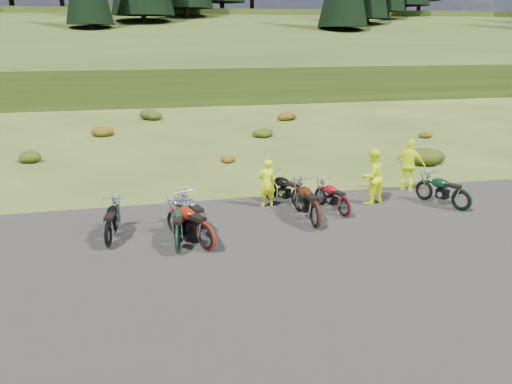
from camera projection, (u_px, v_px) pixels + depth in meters
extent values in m
plane|color=#354818|center=(296.00, 241.00, 13.86)|extent=(300.00, 300.00, 0.00)
cube|color=black|center=(320.00, 273.00, 12.00)|extent=(20.00, 12.00, 0.04)
cube|color=#2A3913|center=(156.00, 59.00, 116.14)|extent=(300.00, 90.00, 9.17)
cylinder|color=black|center=(12.00, 5.00, 70.72)|extent=(0.70, 0.70, 2.20)
cylinder|color=black|center=(62.00, 2.00, 77.33)|extent=(0.70, 0.70, 2.20)
cylinder|color=black|center=(92.00, 33.00, 56.74)|extent=(0.70, 0.70, 2.20)
cylinder|color=black|center=(144.00, 23.00, 63.22)|extent=(0.70, 0.70, 2.20)
cylinder|color=black|center=(187.00, 15.00, 69.71)|extent=(0.70, 0.70, 2.20)
cylinder|color=black|center=(222.00, 9.00, 76.19)|extent=(0.70, 0.70, 2.20)
cylinder|color=black|center=(252.00, 4.00, 82.74)|extent=(0.70, 0.70, 2.20)
cylinder|color=black|center=(342.00, 34.00, 62.20)|extent=(0.70, 0.70, 2.20)
cylinder|color=black|center=(367.00, 25.00, 68.69)|extent=(0.70, 0.70, 2.20)
cylinder|color=black|center=(387.00, 18.00, 75.17)|extent=(0.70, 0.70, 2.20)
cylinder|color=black|center=(404.00, 12.00, 81.66)|extent=(0.70, 0.70, 2.20)
cylinder|color=black|center=(419.00, 6.00, 88.14)|extent=(0.70, 0.70, 2.20)
ellipsoid|color=#1F2F0B|center=(27.00, 155.00, 22.36)|extent=(1.03, 1.03, 0.61)
ellipsoid|color=#5D350B|center=(102.00, 130.00, 27.87)|extent=(1.30, 1.30, 0.77)
ellipsoid|color=#1F2F0B|center=(152.00, 113.00, 33.39)|extent=(1.56, 1.56, 0.92)
ellipsoid|color=#5D350B|center=(227.00, 158.00, 22.26)|extent=(0.77, 0.77, 0.45)
ellipsoid|color=#1F2F0B|center=(262.00, 132.00, 27.78)|extent=(1.03, 1.03, 0.61)
ellipsoid|color=#5D350B|center=(286.00, 114.00, 33.30)|extent=(1.30, 1.30, 0.77)
ellipsoid|color=#1F2F0B|center=(428.00, 153.00, 22.08)|extent=(1.56, 1.56, 0.92)
ellipsoid|color=#5D350B|center=(423.00, 133.00, 27.69)|extent=(0.77, 0.77, 0.45)
imported|color=#D0EA0C|center=(267.00, 184.00, 16.31)|extent=(0.61, 0.43, 1.61)
imported|color=#D0EA0C|center=(372.00, 177.00, 16.59)|extent=(1.10, 0.97, 1.87)
imported|color=#D0EA0C|center=(409.00, 166.00, 18.00)|extent=(1.18, 1.01, 1.90)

